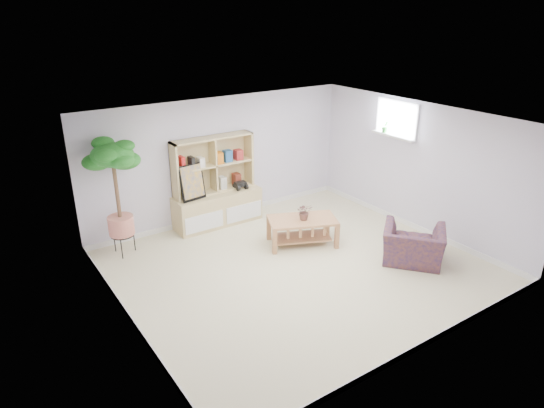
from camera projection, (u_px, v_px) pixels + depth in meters
floor at (297, 267)px, 7.89m from camera, size 5.50×5.00×0.01m
ceiling at (300, 121)px, 6.98m from camera, size 5.50×5.00×0.01m
walls at (299, 199)px, 7.44m from camera, size 5.51×5.01×2.40m
baseboard at (297, 264)px, 7.87m from camera, size 5.50×5.00×0.10m
window at (397, 119)px, 9.02m from camera, size 0.10×0.98×0.68m
window_sill at (393, 136)px, 9.11m from camera, size 0.14×1.00×0.04m
storage_unit at (216, 182)px, 9.16m from camera, size 1.71×0.58×1.71m
poster at (192, 182)px, 8.79m from camera, size 0.49×0.18×0.67m
toy_truck at (240, 185)px, 9.40m from camera, size 0.32×0.22×0.17m
coffee_table at (302, 231)px, 8.58m from camera, size 1.34×1.06×0.48m
table_plant at (304, 212)px, 8.41m from camera, size 0.35×0.34×0.30m
floor_tree at (118, 199)px, 7.95m from camera, size 0.78×0.78×2.02m
armchair at (413, 243)px, 7.92m from camera, size 1.26×1.27×0.71m
sill_plant at (385, 127)px, 9.23m from camera, size 0.15×0.14×0.23m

